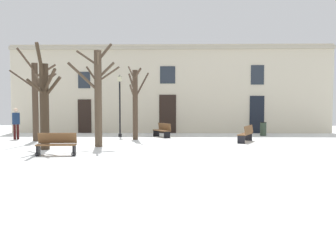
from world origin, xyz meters
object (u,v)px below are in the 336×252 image
bench_back_to_back_right (57,144)px  person_near_bench (16,122)px  streetlamp (120,99)px  bench_back_to_back_left (246,133)px  litter_bin (263,129)px  tree_center (36,97)px  bench_facing_shops (162,130)px  tree_right_of_center (44,102)px  tree_foreground (98,94)px  tree_near_facade (135,100)px

bench_back_to_back_right → person_near_bench: (-4.60, 6.61, 0.59)m
streetlamp → bench_back_to_back_left: streetlamp is taller
litter_bin → person_near_bench: 15.28m
tree_center → bench_facing_shops: (6.90, 2.63, -2.02)m
tree_right_of_center → litter_bin: (11.56, 7.61, -1.70)m
tree_foreground → bench_facing_shops: tree_foreground is taller
bench_back_to_back_left → bench_back_to_back_right: 10.10m
streetlamp → litter_bin: 9.48m
tree_near_facade → person_near_bench: bearing=-178.7°
streetlamp → person_near_bench: bearing=-162.3°
tree_near_facade → tree_center: bearing=-168.7°
streetlamp → tree_foreground: bearing=-92.1°
bench_back_to_back_left → person_near_bench: bearing=-71.7°
tree_near_facade → tree_foreground: bearing=-110.1°
bench_back_to_back_left → person_near_bench: 13.18m
bench_back_to_back_right → tree_near_facade: bearing=66.2°
tree_right_of_center → person_near_bench: size_ratio=2.53×
tree_foreground → tree_near_facade: bearing=69.9°
tree_near_facade → bench_facing_shops: size_ratio=2.83×
tree_near_facade → bench_back_to_back_left: size_ratio=2.28×
litter_bin → bench_facing_shops: 6.65m
tree_near_facade → bench_facing_shops: 2.85m
tree_right_of_center → streetlamp: 7.00m
tree_center → bench_back_to_back_left: tree_center is taller
litter_bin → bench_back_to_back_left: (-1.89, -4.06, 0.02)m
streetlamp → bench_facing_shops: (2.68, -0.15, -1.95)m
tree_near_facade → bench_facing_shops: tree_near_facade is taller
tree_foreground → tree_center: size_ratio=1.02×
tree_right_of_center → person_near_bench: tree_right_of_center is taller
tree_foreground → litter_bin: size_ratio=5.65×
tree_near_facade → tree_right_of_center: (-3.50, -4.89, -0.13)m
tree_near_facade → litter_bin: tree_near_facade is taller
tree_center → litter_bin: size_ratio=5.56×
bench_facing_shops → bench_back_to_back_right: bench_back_to_back_right is taller
litter_bin → bench_facing_shops: litter_bin is taller
tree_right_of_center → bench_back_to_back_left: tree_right_of_center is taller
litter_bin → tree_near_facade: bearing=-161.4°
tree_foreground → tree_center: 4.82m
streetlamp → bench_back_to_back_right: streetlamp is taller
tree_center → person_near_bench: size_ratio=2.69×
tree_near_facade → tree_right_of_center: bearing=-125.6°
tree_center → tree_right_of_center: 4.27m
streetlamp → bench_back_to_back_right: bearing=-98.0°
tree_near_facade → tree_center: (-5.39, -1.08, 0.18)m
tree_right_of_center → person_near_bench: 5.96m
person_near_bench → tree_near_facade: bearing=141.2°
bench_back_to_back_left → person_near_bench: size_ratio=1.05×
bench_back_to_back_left → tree_foreground: bearing=-49.1°
tree_center → streetlamp: tree_center is taller
tree_foreground → person_near_bench: size_ratio=2.74×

